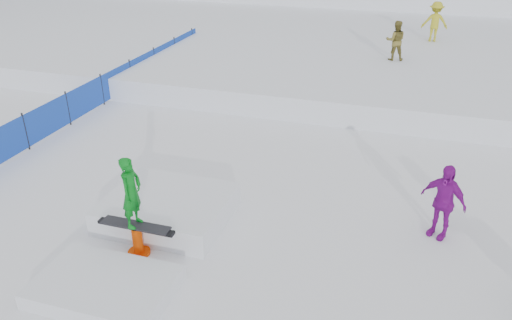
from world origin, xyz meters
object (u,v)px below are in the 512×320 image
(walker_ygreen, at_px, (435,22))
(spectator_purple, at_px, (443,201))
(walker_olive, at_px, (396,41))
(safety_fence, at_px, (102,89))
(jib_rail_feature, at_px, (152,225))

(walker_ygreen, xyz_separation_m, spectator_purple, (0.20, -14.37, -0.84))
(walker_olive, distance_m, walker_ygreen, 4.01)
(safety_fence, distance_m, jib_rail_feature, 8.49)
(safety_fence, height_order, walker_olive, walker_olive)
(walker_ygreen, height_order, spectator_purple, walker_ygreen)
(safety_fence, height_order, spectator_purple, spectator_purple)
(safety_fence, bearing_deg, walker_ygreen, 41.82)
(safety_fence, height_order, jib_rail_feature, jib_rail_feature)
(spectator_purple, bearing_deg, jib_rail_feature, -133.17)
(walker_olive, bearing_deg, walker_ygreen, -120.84)
(jib_rail_feature, bearing_deg, walker_ygreen, 71.50)
(walker_ygreen, relative_size, jib_rail_feature, 0.39)
(jib_rail_feature, bearing_deg, spectator_purple, 18.29)
(walker_ygreen, bearing_deg, spectator_purple, 87.11)
(spectator_purple, bearing_deg, walker_olive, 127.38)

